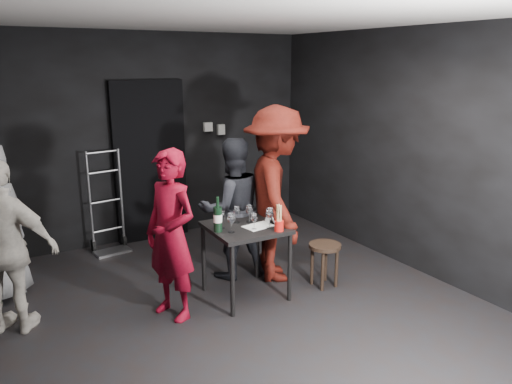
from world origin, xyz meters
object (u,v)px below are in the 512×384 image
hand_truck (109,233)px  stool (325,253)px  breadstick_cup (279,218)px  wine_bottle (218,218)px  server_red (171,230)px  bystander_cream (6,246)px  woman_black (232,206)px  man_maroon (277,172)px  tasting_table (246,235)px

hand_truck → stool: (1.70, -2.17, 0.14)m
stool → breadstick_cup: size_ratio=1.68×
hand_truck → wine_bottle: bearing=-80.7°
server_red → breadstick_cup: server_red is taller
stool → breadstick_cup: breadstick_cup is taller
server_red → bystander_cream: size_ratio=1.05×
stool → wine_bottle: size_ratio=1.38×
hand_truck → woman_black: 1.84m
stool → bystander_cream: size_ratio=0.29×
woman_black → breadstick_cup: (0.08, -0.81, 0.08)m
stool → wine_bottle: 1.26m
man_maroon → bystander_cream: man_maroon is taller
server_red → bystander_cream: bearing=-130.4°
stool → breadstick_cup: 0.81m
bystander_cream → hand_truck: bearing=-96.6°
man_maroon → breadstick_cup: size_ratio=8.51×
hand_truck → stool: size_ratio=2.73×
stool → server_red: server_red is taller
bystander_cream → wine_bottle: size_ratio=4.69×
woman_black → wine_bottle: (-0.43, -0.53, 0.08)m
woman_black → hand_truck: bearing=-47.8°
server_red → wine_bottle: (0.47, -0.01, 0.04)m
man_maroon → wine_bottle: man_maroon is taller
bystander_cream → wine_bottle: 1.85m
woman_black → man_maroon: 0.62m
bystander_cream → woman_black: bearing=-145.4°
tasting_table → man_maroon: size_ratio=0.31×
breadstick_cup → tasting_table: bearing=124.7°
man_maroon → bystander_cream: 2.66m
stool → woman_black: size_ratio=0.29×
stool → man_maroon: man_maroon is taller
wine_bottle → server_red: bearing=179.4°
wine_bottle → breadstick_cup: 0.58m
server_red → wine_bottle: 0.47m
tasting_table → server_red: server_red is taller
wine_bottle → hand_truck: bearing=106.1°
tasting_table → man_maroon: 0.78m
hand_truck → bystander_cream: bearing=-136.1°
hand_truck → man_maroon: size_ratio=0.54×
stool → man_maroon: size_ratio=0.20×
server_red → woman_black: server_red is taller
stool → server_red: size_ratio=0.28×
hand_truck → man_maroon: man_maroon is taller
wine_bottle → woman_black: bearing=50.9°
server_red → wine_bottle: bearing=68.0°
server_red → woman_black: 1.05m
server_red → breadstick_cup: 1.03m
wine_bottle → tasting_table: bearing=3.0°
tasting_table → bystander_cream: bystander_cream is taller
woman_black → wine_bottle: size_ratio=4.68×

